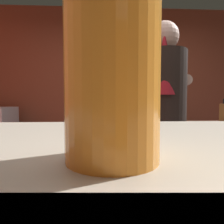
% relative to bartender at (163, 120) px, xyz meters
% --- Properties ---
extents(wall_back, '(5.20, 0.10, 2.70)m').
position_rel_bartender_xyz_m(wall_back, '(-0.10, 1.96, 0.35)').
color(wall_back, brown).
rests_on(wall_back, ground).
extents(prep_counter, '(2.10, 0.60, 0.91)m').
position_rel_bartender_xyz_m(prep_counter, '(0.25, 0.45, -0.54)').
color(prep_counter, brown).
rests_on(prep_counter, ground).
extents(back_shelf, '(0.76, 0.36, 1.17)m').
position_rel_bartender_xyz_m(back_shelf, '(0.13, 1.68, -0.42)').
color(back_shelf, '#37353D').
rests_on(back_shelf, ground).
extents(bartender, '(0.49, 0.55, 1.73)m').
position_rel_bartender_xyz_m(bartender, '(0.00, 0.00, 0.00)').
color(bartender, '#232631').
rests_on(bartender, ground).
extents(mixing_bowl, '(0.19, 0.19, 0.05)m').
position_rel_bartender_xyz_m(mixing_bowl, '(-0.46, 0.38, -0.06)').
color(mixing_bowl, slate).
rests_on(mixing_bowl, prep_counter).
extents(chefs_knife, '(0.24, 0.10, 0.01)m').
position_rel_bartender_xyz_m(chefs_knife, '(0.28, 0.40, -0.08)').
color(chefs_knife, silver).
rests_on(chefs_knife, prep_counter).
extents(pint_glass_near, '(0.07, 0.07, 0.15)m').
position_rel_bartender_xyz_m(pint_glass_near, '(-0.45, -1.31, 0.17)').
color(pint_glass_near, orange).
rests_on(pint_glass_near, bar_counter).
extents(bottle_soy, '(0.07, 0.07, 0.23)m').
position_rel_bartender_xyz_m(bottle_soy, '(-0.10, 1.62, 0.26)').
color(bottle_soy, '#32549E').
rests_on(bottle_soy, back_shelf).
extents(bottle_olive_oil, '(0.07, 0.07, 0.25)m').
position_rel_bartender_xyz_m(bottle_olive_oil, '(0.16, 1.77, 0.26)').
color(bottle_olive_oil, black).
rests_on(bottle_olive_oil, back_shelf).
extents(bottle_vinegar, '(0.07, 0.07, 0.22)m').
position_rel_bartender_xyz_m(bottle_vinegar, '(-0.02, 1.65, 0.25)').
color(bottle_vinegar, '#4E7B2C').
rests_on(bottle_vinegar, back_shelf).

